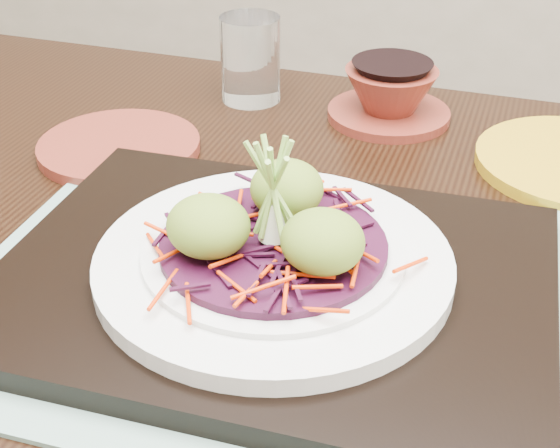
% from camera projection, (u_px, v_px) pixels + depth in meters
% --- Properties ---
extents(dining_table, '(1.34, 0.95, 0.80)m').
position_uv_depth(dining_table, '(264.00, 364.00, 0.69)').
color(dining_table, black).
rests_on(dining_table, ground).
extents(placemat, '(0.49, 0.39, 0.00)m').
position_uv_depth(placemat, '(274.00, 292.00, 0.60)').
color(placemat, gray).
rests_on(placemat, dining_table).
extents(serving_tray, '(0.43, 0.33, 0.02)m').
position_uv_depth(serving_tray, '(274.00, 280.00, 0.59)').
color(serving_tray, black).
rests_on(serving_tray, placemat).
extents(white_plate, '(0.27, 0.27, 0.02)m').
position_uv_depth(white_plate, '(274.00, 260.00, 0.58)').
color(white_plate, silver).
rests_on(white_plate, serving_tray).
extents(cabbage_bed, '(0.17, 0.17, 0.01)m').
position_uv_depth(cabbage_bed, '(273.00, 245.00, 0.58)').
color(cabbage_bed, '#370B24').
rests_on(cabbage_bed, white_plate).
extents(carrot_julienne, '(0.21, 0.21, 0.01)m').
position_uv_depth(carrot_julienne, '(273.00, 236.00, 0.57)').
color(carrot_julienne, red).
rests_on(carrot_julienne, cabbage_bed).
extents(guacamole_scoops, '(0.15, 0.13, 0.05)m').
position_uv_depth(guacamole_scoops, '(273.00, 218.00, 0.56)').
color(guacamole_scoops, olive).
rests_on(guacamole_scoops, cabbage_bed).
extents(scallion_garnish, '(0.06, 0.06, 0.09)m').
position_uv_depth(scallion_garnish, '(273.00, 193.00, 0.55)').
color(scallion_garnish, '#86B347').
rests_on(scallion_garnish, cabbage_bed).
extents(terracotta_side_plate, '(0.20, 0.20, 0.01)m').
position_uv_depth(terracotta_side_plate, '(119.00, 147.00, 0.80)').
color(terracotta_side_plate, maroon).
rests_on(terracotta_side_plate, dining_table).
extents(water_glass, '(0.08, 0.08, 0.10)m').
position_uv_depth(water_glass, '(250.00, 59.00, 0.90)').
color(water_glass, white).
rests_on(water_glass, dining_table).
extents(terracotta_bowl_set, '(0.15, 0.15, 0.06)m').
position_uv_depth(terracotta_bowl_set, '(390.00, 97.00, 0.86)').
color(terracotta_bowl_set, maroon).
rests_on(terracotta_bowl_set, dining_table).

